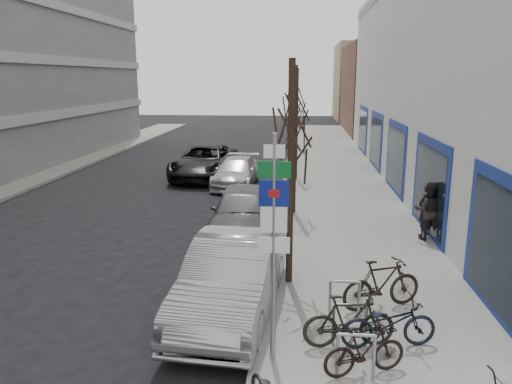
% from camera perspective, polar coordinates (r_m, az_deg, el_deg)
% --- Properties ---
extents(ground, '(120.00, 120.00, 0.00)m').
position_cam_1_polar(ground, '(9.93, -12.79, -18.11)').
color(ground, black).
rests_on(ground, ground).
extents(sidewalk_east, '(5.00, 70.00, 0.15)m').
position_cam_1_polar(sidewalk_east, '(18.81, 10.07, -2.63)').
color(sidewalk_east, slate).
rests_on(sidewalk_east, ground).
extents(brick_building_far, '(12.00, 14.00, 8.00)m').
position_cam_1_polar(brick_building_far, '(49.13, 17.42, 11.16)').
color(brick_building_far, brown).
rests_on(brick_building_far, ground).
extents(tan_building_far, '(13.00, 12.00, 9.00)m').
position_cam_1_polar(tan_building_far, '(63.96, 15.08, 12.04)').
color(tan_building_far, '#937A5B').
rests_on(tan_building_far, ground).
extents(highway_sign_pole, '(0.55, 0.10, 4.20)m').
position_cam_1_polar(highway_sign_pole, '(8.47, 2.04, -5.03)').
color(highway_sign_pole, gray).
rests_on(highway_sign_pole, ground).
extents(bike_rack, '(0.66, 2.26, 0.83)m').
position_cam_1_polar(bike_rack, '(9.77, 10.64, -14.14)').
color(bike_rack, gray).
rests_on(bike_rack, sidewalk_east).
extents(tree_near, '(1.80, 1.80, 5.50)m').
position_cam_1_polar(tree_near, '(11.60, 4.06, 8.15)').
color(tree_near, black).
rests_on(tree_near, ground).
extents(tree_mid, '(1.80, 1.80, 5.50)m').
position_cam_1_polar(tree_mid, '(18.08, 4.49, 9.87)').
color(tree_mid, black).
rests_on(tree_mid, ground).
extents(tree_far, '(1.80, 1.80, 5.50)m').
position_cam_1_polar(tree_far, '(24.58, 4.69, 10.68)').
color(tree_far, black).
rests_on(tree_far, ground).
extents(meter_front, '(0.10, 0.08, 1.27)m').
position_cam_1_polar(meter_front, '(11.83, 1.56, -7.60)').
color(meter_front, gray).
rests_on(meter_front, sidewalk_east).
extents(meter_mid, '(0.10, 0.08, 1.27)m').
position_cam_1_polar(meter_mid, '(17.08, 2.72, -1.12)').
color(meter_mid, gray).
rests_on(meter_mid, sidewalk_east).
extents(meter_back, '(0.10, 0.08, 1.27)m').
position_cam_1_polar(meter_back, '(22.45, 3.33, 2.29)').
color(meter_back, gray).
rests_on(meter_back, sidewalk_east).
extents(bike_near_right, '(1.57, 0.94, 0.91)m').
position_cam_1_polar(bike_near_right, '(8.97, 12.32, -17.21)').
color(bike_near_right, black).
rests_on(bike_near_right, sidewalk_east).
extents(bike_mid_curb, '(1.89, 0.89, 1.11)m').
position_cam_1_polar(bike_mid_curb, '(9.84, 14.93, -13.87)').
color(bike_mid_curb, black).
rests_on(bike_mid_curb, sidewalk_east).
extents(bike_mid_inner, '(1.82, 0.81, 1.06)m').
position_cam_1_polar(bike_mid_inner, '(9.68, 10.58, -14.24)').
color(bike_mid_inner, black).
rests_on(bike_mid_inner, sidewalk_east).
extents(bike_far_inner, '(1.96, 1.24, 1.15)m').
position_cam_1_polar(bike_far_inner, '(11.29, 14.18, -10.10)').
color(bike_far_inner, black).
rests_on(bike_far_inner, sidewalk_east).
extents(parked_car_front, '(2.17, 5.21, 1.68)m').
position_cam_1_polar(parked_car_front, '(10.99, -2.74, -9.71)').
color(parked_car_front, '#95959A').
rests_on(parked_car_front, ground).
extents(parked_car_mid, '(1.95, 4.78, 1.62)m').
position_cam_1_polar(parked_car_mid, '(16.30, -1.57, -2.18)').
color(parked_car_mid, '#505155').
rests_on(parked_car_mid, ground).
extents(parked_car_back, '(2.10, 4.65, 1.32)m').
position_cam_1_polar(parked_car_back, '(23.78, -2.26, 2.28)').
color(parked_car_back, '#B8B7BD').
rests_on(parked_car_back, ground).
extents(lane_car, '(2.97, 6.10, 1.67)m').
position_cam_1_polar(lane_car, '(25.87, -5.91, 3.49)').
color(lane_car, black).
rests_on(lane_car, ground).
extents(pedestrian_near, '(0.74, 0.69, 1.70)m').
position_cam_1_polar(pedestrian_near, '(16.59, 18.85, -1.94)').
color(pedestrian_near, black).
rests_on(pedestrian_near, sidewalk_east).
extents(pedestrian_far, '(0.75, 0.57, 1.86)m').
position_cam_1_polar(pedestrian_far, '(16.24, 19.15, -2.00)').
color(pedestrian_far, black).
rests_on(pedestrian_far, sidewalk_east).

